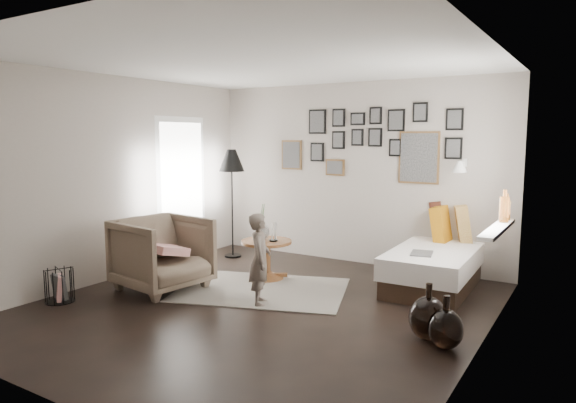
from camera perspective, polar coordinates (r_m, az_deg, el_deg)
The scene contains 23 objects.
ground at distance 5.67m, azimuth -3.15°, elevation -11.61°, with size 4.80×4.80×0.00m, color black.
wall_back at distance 7.48m, azimuth 7.36°, elevation 3.10°, with size 4.50×4.50×0.00m, color #A79D92.
wall_front at distance 3.71m, azimuth -25.01°, elevation -1.67°, with size 4.50×4.50×0.00m, color #A79D92.
wall_left at distance 6.93m, azimuth -18.69°, elevation 2.46°, with size 4.80×4.80×0.00m, color #A79D92.
wall_right at distance 4.51m, azimuth 20.90°, elevation -0.01°, with size 4.80×4.80×0.00m, color #A79D92.
ceiling at distance 5.42m, azimuth -3.35°, elevation 15.37°, with size 4.80×4.80×0.00m, color white.
door_left at distance 7.76m, azimuth -11.72°, elevation 1.30°, with size 0.00×2.14×2.14m.
window_right at distance 5.88m, azimuth 22.51°, elevation -2.12°, with size 0.15×1.32×1.30m.
gallery_wall at distance 7.33m, azimuth 9.41°, elevation 6.45°, with size 2.74×0.03×1.08m.
wall_sconce at distance 6.72m, azimuth 18.57°, elevation 3.72°, with size 0.18×0.36×0.16m.
rug at distance 6.25m, azimuth -2.92°, elevation -9.76°, with size 1.97×1.38×0.01m, color beige.
pedestal_table at distance 6.66m, azimuth -2.40°, elevation -6.64°, with size 0.65×0.65×0.51m.
vase at distance 6.63m, azimuth -2.89°, elevation -3.02°, with size 0.19×0.19×0.46m.
candles at distance 6.51m, azimuth -1.61°, elevation -3.43°, with size 0.11×0.11×0.24m.
daybed at distance 6.79m, azimuth 16.62°, elevation -5.93°, with size 0.97×2.20×1.05m.
magazine_on_daybed at distance 6.16m, azimuth 14.64°, elevation -5.59°, with size 0.23×0.32×0.02m, color black.
armchair at distance 6.36m, azimuth -13.77°, elevation -5.64°, with size 0.93×0.96×0.87m, color brown.
armchair_cushion at distance 6.36m, azimuth -13.27°, elevation -5.22°, with size 0.40×0.40×0.10m, color silver.
floor_lamp at distance 7.76m, azimuth -6.28°, elevation 4.11°, with size 0.38×0.38×1.64m.
magazine_basket at distance 6.31m, azimuth -24.07°, elevation -8.54°, with size 0.39×0.39×0.37m.
demijohn_large at distance 4.91m, azimuth 15.30°, elevation -12.39°, with size 0.35×0.35×0.52m.
demijohn_small at distance 4.77m, azimuth 17.10°, elevation -13.37°, with size 0.31×0.31×0.48m.
child at distance 5.63m, azimuth -3.14°, elevation -6.42°, with size 0.37×0.24×1.01m, color #63564E.
Camera 1 is at (3.08, -4.40, 1.83)m, focal length 32.00 mm.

